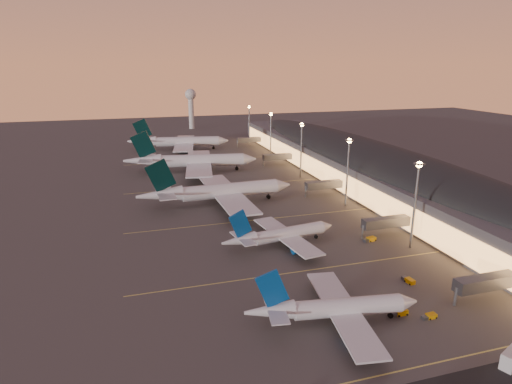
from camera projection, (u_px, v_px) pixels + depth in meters
The scene contains 15 objects.
ground at pixel (296, 263), 115.95m from camera, with size 700.00×700.00×0.00m, color #484542.
airliner_narrow_south at pixel (333, 308), 88.14m from camera, with size 36.95×33.30×13.20m.
airliner_narrow_north at pixel (280, 235), 126.16m from camera, with size 36.50×32.90×13.04m.
airliner_wide_near at pixel (217, 192), 163.37m from camera, with size 60.18×54.75×19.28m.
airliner_wide_mid at pixel (191, 161), 213.13m from camera, with size 65.58×60.42×21.02m.
airliner_wide_far at pixel (179, 142), 267.33m from camera, with size 62.29×57.43×19.98m.
terminal_building at pixel (363, 161), 196.86m from camera, with size 56.35×255.00×17.46m.
light_masts at pixel (320, 148), 180.42m from camera, with size 2.20×217.20×25.90m.
radar_tower at pixel (191, 102), 351.12m from camera, with size 9.00×9.00×32.50m.
lane_markings at pixel (255, 215), 152.67m from camera, with size 90.00×180.36×0.00m.
baggage_tug_a at pixel (430, 316), 90.59m from camera, with size 3.35×1.58×0.98m.
baggage_tug_b at pixel (399, 312), 91.81m from camera, with size 4.11×1.90×1.21m.
baggage_tug_c at pixel (370, 239), 130.08m from camera, with size 4.28×2.36×1.21m.
catering_truck_a at pixel (512, 358), 76.11m from camera, with size 5.83×4.06×3.07m.
baggage_tug_d at pixel (409, 280), 105.54m from camera, with size 1.87×3.78×1.09m.
Camera 1 is at (-40.56, -98.05, 51.73)m, focal length 30.00 mm.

